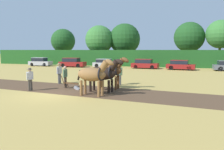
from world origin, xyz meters
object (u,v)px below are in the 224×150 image
tree_far_left (63,41)px  draft_horse_trail_left (111,70)px  farmer_onlooker_right (59,71)px  farmer_beside_team (120,73)px  draft_horse_lead_right (103,73)px  tree_center_left (125,39)px  parked_car_far_left (40,62)px  tree_left (99,40)px  parked_car_center_left (105,63)px  parked_car_center_right (180,65)px  plow (73,85)px  farmer_at_plow (65,75)px  draft_horse_lead_left (93,74)px  tree_center_right (221,34)px  tree_center (189,37)px  parked_car_left (72,63)px  farmer_onlooker_left (30,77)px  parked_car_center (145,64)px

tree_far_left → draft_horse_trail_left: (20.61, -29.47, -3.58)m
draft_horse_trail_left → farmer_onlooker_right: (-5.04, 1.10, -0.33)m
farmer_beside_team → farmer_onlooker_right: size_ratio=0.98×
draft_horse_lead_right → draft_horse_trail_left: (0.15, 1.38, 0.06)m
tree_center_left → parked_car_far_left: 17.39m
tree_left → parked_car_center_left: size_ratio=2.04×
parked_car_far_left → parked_car_center_right: parked_car_far_left is taller
tree_center_left → draft_horse_lead_right: 30.96m
plow → parked_car_center_right: size_ratio=0.36×
farmer_at_plow → parked_car_far_left: farmer_at_plow is taller
tree_left → draft_horse_lead_left: (10.52, -29.70, -3.64)m
tree_left → tree_center_right: (22.88, 1.47, 0.72)m
farmer_onlooker_right → draft_horse_trail_left: bearing=-9.3°
tree_center → tree_center_right: (5.29, -1.39, 0.36)m
draft_horse_trail_left → parked_car_center_left: 20.32m
tree_center → parked_car_left: size_ratio=1.84×
tree_center_left → draft_horse_lead_right: (5.76, -30.18, -3.82)m
farmer_at_plow → farmer_onlooker_left: size_ratio=1.02×
draft_horse_lead_left → farmer_onlooker_right: (-4.74, 3.87, -0.32)m
tree_far_left → farmer_beside_team: (20.82, -27.58, -3.93)m
tree_center_right → parked_car_center_left: bearing=-153.9°
tree_center_right → draft_horse_lead_left: (-12.37, -31.17, -4.36)m
plow → parked_car_left: size_ratio=0.34×
tree_far_left → draft_horse_trail_left: size_ratio=2.82×
parked_car_center_right → plow: bearing=-104.1°
draft_horse_lead_left → parked_car_left: 24.28m
parked_car_center → farmer_at_plow: bearing=-95.0°
parked_car_far_left → parked_car_center: bearing=-1.9°
tree_left → parked_car_center: 14.06m
tree_center_left → tree_center_right: 17.99m
farmer_at_plow → farmer_onlooker_left: (-1.85, -1.81, -0.03)m
draft_horse_lead_right → farmer_onlooker_right: 5.49m
tree_left → draft_horse_trail_left: tree_left is taller
tree_left → farmer_beside_team: size_ratio=4.49×
parked_car_center → parked_car_center_right: parked_car_center is taller
parked_car_center → parked_car_center_right: (5.40, -0.70, -0.02)m
parked_car_center_left → parked_car_center_right: parked_car_center_right is taller
draft_horse_lead_right → farmer_beside_team: 3.31m
draft_horse_lead_left → parked_car_center_right: bearing=81.4°
farmer_at_plow → parked_car_center_right: 20.69m
farmer_onlooker_left → farmer_onlooker_right: farmer_onlooker_right is taller
tree_center_right → draft_horse_trail_left: 31.17m
tree_center_left → parked_car_center_left: bearing=-96.3°
tree_far_left → parked_car_center_left: (13.62, -10.41, -4.28)m
tree_far_left → parked_car_center: tree_far_left is taller
tree_center → farmer_at_plow: tree_center is taller
draft_horse_lead_left → tree_center_right: bearing=74.6°
tree_center → parked_car_center: 13.83m
tree_center_left → farmer_at_plow: tree_center_left is taller
tree_center_left → tree_center: 12.72m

